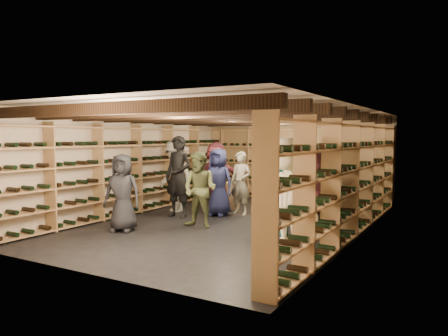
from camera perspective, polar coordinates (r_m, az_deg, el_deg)
name	(u,v)px	position (r m, az deg, el deg)	size (l,w,h in m)	color
ground	(229,223)	(9.48, 0.65, -7.18)	(8.00, 8.00, 0.00)	black
walls	(229,167)	(9.32, 0.65, 0.08)	(5.52, 8.02, 2.40)	beige
ceiling	(229,111)	(9.31, 0.66, 7.47)	(5.50, 8.00, 0.01)	#BFB4A3
ceiling_joists	(229,118)	(9.30, 0.66, 6.61)	(5.40, 7.12, 0.18)	black
wine_rack_left	(137,169)	(10.82, -11.30, -0.10)	(0.32, 7.50, 2.15)	#A2734E
wine_rack_right	(350,179)	(8.38, 16.16, -1.40)	(0.32, 7.50, 2.15)	#A2734E
wine_rack_back	(294,164)	(12.79, 9.10, 0.57)	(4.70, 0.30, 2.15)	#A2734E
crate_stack_left	(229,196)	(11.25, 0.59, -3.63)	(0.58, 0.47, 0.68)	tan
crate_stack_right	(263,207)	(10.49, 5.13, -5.14)	(0.59, 0.49, 0.34)	tan
crate_loose	(347,208)	(11.36, 15.80, -5.00)	(0.50, 0.33, 0.17)	tan
person_0	(122,193)	(8.78, -13.14, -3.16)	(0.74, 0.48, 1.52)	black
person_1	(178,177)	(10.10, -5.99, -1.13)	(0.68, 0.45, 1.87)	black
person_2	(200,190)	(8.92, -3.16, -2.83)	(0.76, 0.59, 1.56)	#545B35
person_3	(287,195)	(7.06, 8.19, -3.56)	(1.19, 0.68, 1.84)	beige
person_4	(278,188)	(8.31, 7.08, -2.62)	(1.04, 0.43, 1.77)	#137A79
person_5	(216,177)	(10.75, -1.08, -1.16)	(1.61, 0.51, 1.73)	maroon
person_6	(218,182)	(10.21, -0.75, -1.87)	(0.77, 0.50, 1.58)	#1F234F
person_7	(241,183)	(10.38, 2.18, -1.98)	(0.55, 0.36, 1.51)	gray
person_8	(320,194)	(7.95, 12.39, -3.30)	(0.82, 0.64, 1.69)	#491B20
person_9	(176,176)	(10.83, -6.33, -1.04)	(1.15, 0.66, 1.77)	#AFADA0
person_10	(267,186)	(9.35, 5.57, -2.34)	(0.95, 0.39, 1.62)	#264E3C
person_11	(284,183)	(10.06, 7.90, -1.90)	(1.50, 0.48, 1.62)	slate
person_12	(306,180)	(9.61, 10.67, -1.59)	(0.89, 0.58, 1.83)	#343439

